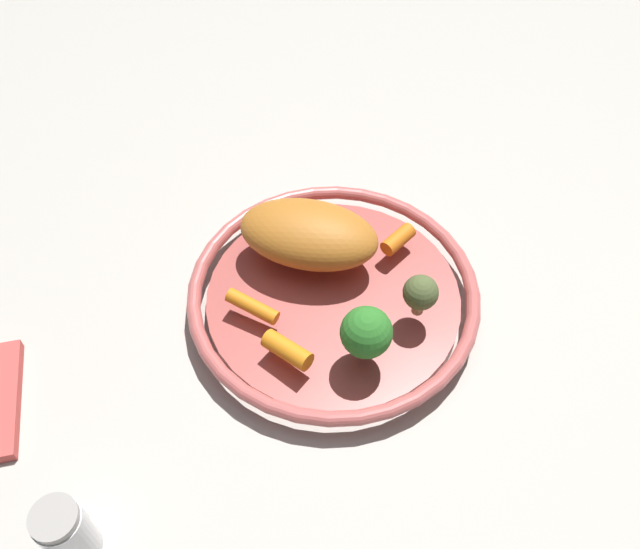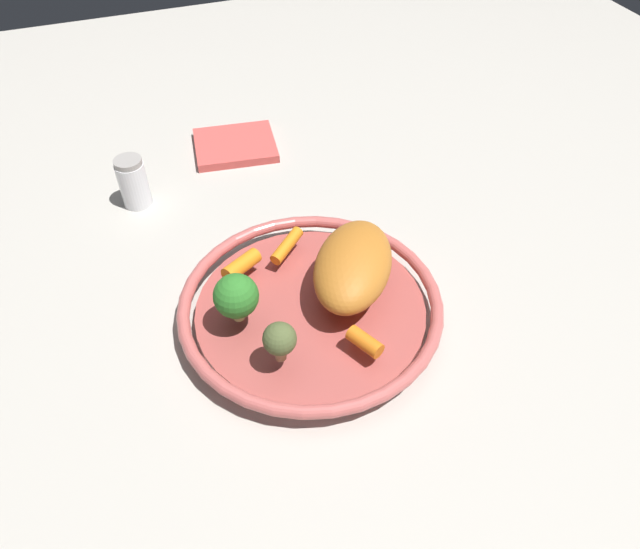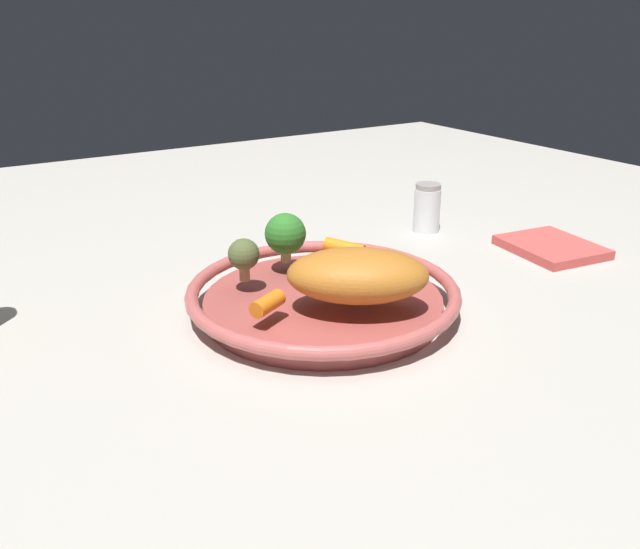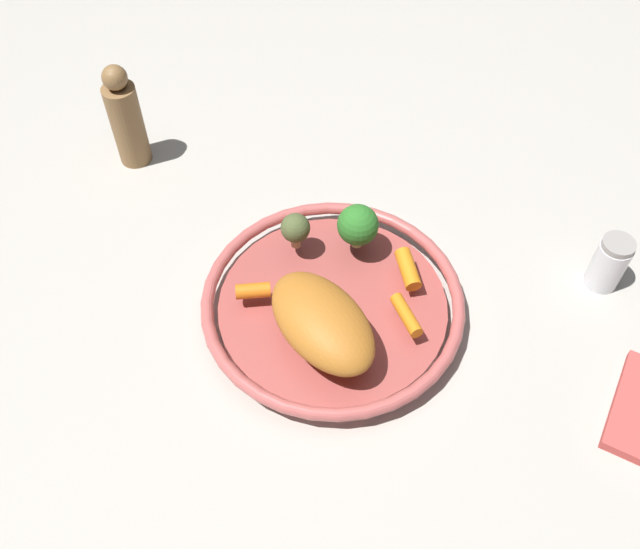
{
  "view_description": "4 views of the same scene",
  "coord_description": "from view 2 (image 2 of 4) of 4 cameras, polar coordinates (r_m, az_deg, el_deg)",
  "views": [
    {
      "loc": [
        -0.43,
        0.17,
        0.65
      ],
      "look_at": [
        -0.0,
        0.02,
        0.07
      ],
      "focal_mm": 38.18,
      "sensor_mm": 36.0,
      "label": 1
    },
    {
      "loc": [
        -0.16,
        -0.48,
        0.58
      ],
      "look_at": [
        0.02,
        0.01,
        0.06
      ],
      "focal_mm": 33.59,
      "sensor_mm": 36.0,
      "label": 2
    },
    {
      "loc": [
        0.61,
        -0.39,
        0.34
      ],
      "look_at": [
        0.03,
        -0.02,
        0.06
      ],
      "focal_mm": 36.52,
      "sensor_mm": 36.0,
      "label": 3
    },
    {
      "loc": [
        0.49,
        0.17,
        0.75
      ],
      "look_at": [
        -0.01,
        -0.02,
        0.07
      ],
      "focal_mm": 39.57,
      "sensor_mm": 36.0,
      "label": 4
    }
  ],
  "objects": [
    {
      "name": "ground_plane",
      "position": [
        0.77,
        -0.89,
        -4.12
      ],
      "size": [
        2.14,
        2.14,
        0.0
      ],
      "primitive_type": "plane",
      "color": "#B7B2A8"
    },
    {
      "name": "dish_towel",
      "position": [
        1.07,
        -8.08,
        12.09
      ],
      "size": [
        0.15,
        0.13,
        0.01
      ],
      "primitive_type": "cube",
      "rotation": [
        0.0,
        0.0,
        -0.13
      ],
      "color": "#D14C47",
      "rests_on": "ground_plane"
    },
    {
      "name": "serving_bowl",
      "position": [
        0.76,
        -0.91,
        -3.17
      ],
      "size": [
        0.33,
        0.33,
        0.04
      ],
      "color": "#A84C47",
      "rests_on": "ground_plane"
    },
    {
      "name": "broccoli_floret_large",
      "position": [
        0.7,
        -7.98,
        -2.14
      ],
      "size": [
        0.05,
        0.05,
        0.07
      ],
      "color": "#94AC66",
      "rests_on": "serving_bowl"
    },
    {
      "name": "baby_carrot_back",
      "position": [
        0.8,
        -3.35,
        2.73
      ],
      "size": [
        0.06,
        0.05,
        0.02
      ],
      "primitive_type": "cylinder",
      "rotation": [
        1.66,
        0.0,
        5.43
      ],
      "color": "orange",
      "rests_on": "serving_bowl"
    },
    {
      "name": "broccoli_floret_edge",
      "position": [
        0.66,
        -3.87,
        -6.2
      ],
      "size": [
        0.04,
        0.04,
        0.05
      ],
      "color": "tan",
      "rests_on": "serving_bowl"
    },
    {
      "name": "roast_chicken_piece",
      "position": [
        0.74,
        3.17,
        0.88
      ],
      "size": [
        0.17,
        0.19,
        0.06
      ],
      "primitive_type": "ellipsoid",
      "rotation": [
        0.0,
        0.0,
        0.98
      ],
      "color": "#BB6D25",
      "rests_on": "serving_bowl"
    },
    {
      "name": "baby_carrot_center",
      "position": [
        0.69,
        4.29,
        -6.41
      ],
      "size": [
        0.04,
        0.05,
        0.02
      ],
      "primitive_type": "cylinder",
      "rotation": [
        1.57,
        0.0,
        3.6
      ],
      "color": "orange",
      "rests_on": "serving_bowl"
    },
    {
      "name": "salt_shaker",
      "position": [
        0.96,
        -17.37,
        8.39
      ],
      "size": [
        0.04,
        0.04,
        0.08
      ],
      "color": "white",
      "rests_on": "ground_plane"
    },
    {
      "name": "baby_carrot_near_rim",
      "position": [
        0.78,
        -7.49,
        0.9
      ],
      "size": [
        0.06,
        0.05,
        0.03
      ],
      "primitive_type": "cylinder",
      "rotation": [
        1.65,
        0.0,
        2.14
      ],
      "color": "orange",
      "rests_on": "serving_bowl"
    }
  ]
}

